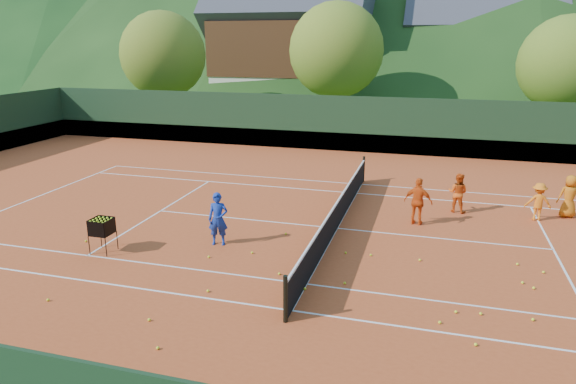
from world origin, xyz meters
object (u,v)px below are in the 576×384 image
(student_b, at_px, (418,202))
(tennis_net, at_px, (337,214))
(student_a, at_px, (458,193))
(chalet_mid, at_px, (479,50))
(student_c, at_px, (569,196))
(student_d, at_px, (538,202))
(ball_hopper, at_px, (102,227))
(chalet_left, at_px, (291,43))
(coach, at_px, (218,219))

(student_b, relative_size, tennis_net, 0.13)
(student_a, relative_size, chalet_mid, 0.11)
(student_a, xyz_separation_m, chalet_mid, (2.24, 31.17, 4.27))
(student_c, distance_m, tennis_net, 8.11)
(tennis_net, distance_m, chalet_mid, 34.81)
(student_b, distance_m, student_c, 5.41)
(student_b, relative_size, student_d, 1.22)
(ball_hopper, xyz_separation_m, chalet_left, (-3.88, 33.73, 4.88))
(chalet_mid, bearing_deg, student_a, -94.12)
(chalet_left, bearing_deg, tennis_net, -71.57)
(student_c, distance_m, student_d, 1.25)
(student_c, relative_size, ball_hopper, 1.48)
(coach, relative_size, student_c, 1.08)
(coach, height_order, ball_hopper, coach)
(coach, xyz_separation_m, student_d, (9.49, 4.96, -0.15))
(coach, xyz_separation_m, ball_hopper, (-2.97, -1.43, -0.05))
(student_d, height_order, chalet_left, chalet_left)
(coach, relative_size, student_b, 1.01)
(student_a, bearing_deg, ball_hopper, 50.80)
(student_d, height_order, chalet_mid, chalet_mid)
(student_a, bearing_deg, chalet_left, -45.95)
(coach, xyz_separation_m, student_b, (5.61, 3.41, -0.01))
(student_b, xyz_separation_m, student_c, (4.94, 2.20, -0.05))
(student_c, bearing_deg, student_d, 23.28)
(chalet_mid, bearing_deg, student_b, -96.14)
(student_b, relative_size, chalet_mid, 0.12)
(student_c, height_order, chalet_mid, chalet_mid)
(student_b, xyz_separation_m, student_d, (3.88, 1.56, -0.14))
(student_d, bearing_deg, student_b, 19.54)
(coach, distance_m, tennis_net, 3.91)
(student_c, relative_size, chalet_mid, 0.12)
(student_a, relative_size, chalet_left, 0.10)
(chalet_left, bearing_deg, ball_hopper, -83.43)
(coach, bearing_deg, student_d, 14.40)
(student_c, distance_m, ball_hopper, 15.24)
(coach, bearing_deg, student_b, 18.06)
(ball_hopper, bearing_deg, coach, 25.69)
(ball_hopper, relative_size, chalet_left, 0.07)
(coach, distance_m, chalet_mid, 37.67)
(student_b, xyz_separation_m, chalet_left, (-12.46, 28.89, 4.84))
(student_b, bearing_deg, ball_hopper, 40.75)
(student_c, bearing_deg, student_b, 16.21)
(coach, distance_m, chalet_left, 33.37)
(coach, height_order, chalet_mid, chalet_mid)
(chalet_left, bearing_deg, student_d, -59.13)
(student_d, distance_m, ball_hopper, 14.00)
(student_a, xyz_separation_m, chalet_left, (-13.76, 27.17, 4.92))
(student_b, xyz_separation_m, chalet_mid, (3.54, 32.89, 4.18))
(student_d, xyz_separation_m, ball_hopper, (-12.46, -6.39, 0.10))
(coach, relative_size, student_d, 1.23)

